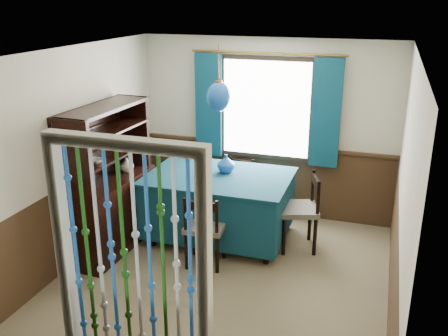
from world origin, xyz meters
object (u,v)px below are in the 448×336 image
(bowl_shelf, at_px, (96,161))
(vase_sideboard, at_px, (127,164))
(chair_right, at_px, (301,210))
(pendant_lamp, at_px, (219,97))
(chair_near, at_px, (205,228))
(vase_table, at_px, (226,164))
(chair_left, at_px, (144,193))
(sideboard, at_px, (111,201))
(chair_far, at_px, (238,187))
(dining_table, at_px, (219,203))

(bowl_shelf, distance_m, vase_sideboard, 0.72)
(chair_right, xyz_separation_m, vase_sideboard, (-2.17, -0.39, 0.50))
(vase_sideboard, bearing_deg, pendant_lamp, 15.90)
(chair_near, xyz_separation_m, vase_table, (-0.02, 0.86, 0.50))
(chair_left, height_order, chair_right, chair_right)
(chair_right, height_order, bowl_shelf, bowl_shelf)
(chair_left, distance_m, bowl_shelf, 1.27)
(chair_near, bearing_deg, pendant_lamp, 89.88)
(chair_near, relative_size, pendant_lamp, 1.11)
(chair_near, relative_size, sideboard, 0.49)
(chair_right, relative_size, sideboard, 0.53)
(bowl_shelf, bearing_deg, chair_far, 55.74)
(pendant_lamp, distance_m, bowl_shelf, 1.62)
(chair_near, bearing_deg, sideboard, 172.54)
(chair_near, bearing_deg, chair_far, 85.77)
(sideboard, bearing_deg, dining_table, 31.93)
(chair_near, xyz_separation_m, sideboard, (-1.25, 0.05, 0.15))
(chair_near, height_order, chair_right, chair_right)
(bowl_shelf, bearing_deg, chair_left, 87.28)
(chair_far, relative_size, chair_right, 0.87)
(sideboard, bearing_deg, vase_sideboard, 82.69)
(chair_near, relative_size, bowl_shelf, 4.86)
(chair_far, xyz_separation_m, chair_left, (-1.11, -0.71, 0.04))
(chair_right, xyz_separation_m, pendant_lamp, (-1.04, -0.07, 1.36))
(vase_table, xyz_separation_m, bowl_shelf, (-1.17, -1.14, 0.29))
(chair_near, xyz_separation_m, bowl_shelf, (-1.19, -0.28, 0.79))
(chair_near, distance_m, vase_sideboard, 1.36)
(bowl_shelf, bearing_deg, chair_right, 26.14)
(chair_right, relative_size, vase_sideboard, 4.79)
(dining_table, bearing_deg, chair_near, -85.15)
(chair_right, bearing_deg, vase_sideboard, 82.29)
(vase_table, xyz_separation_m, vase_sideboard, (-1.17, -0.47, 0.03))
(sideboard, bearing_deg, chair_near, 0.43)
(pendant_lamp, xyz_separation_m, vase_table, (0.05, 0.15, -0.90))
(chair_far, xyz_separation_m, sideboard, (-1.22, -1.38, 0.17))
(chair_near, bearing_deg, chair_left, 142.63)
(sideboard, relative_size, bowl_shelf, 9.83)
(chair_near, distance_m, vase_table, 0.99)
(chair_left, height_order, pendant_lamp, pendant_lamp)
(dining_table, relative_size, vase_sideboard, 8.94)
(chair_far, bearing_deg, chair_right, 153.84)
(chair_far, distance_m, vase_sideboard, 1.65)
(chair_near, distance_m, pendant_lamp, 1.57)
(chair_left, bearing_deg, pendant_lamp, 102.42)
(chair_left, distance_m, sideboard, 0.69)
(chair_far, height_order, pendant_lamp, pendant_lamp)
(vase_table, distance_m, vase_sideboard, 1.26)
(chair_right, distance_m, vase_table, 1.10)
(pendant_lamp, bearing_deg, chair_right, 3.71)
(chair_right, relative_size, vase_table, 4.49)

